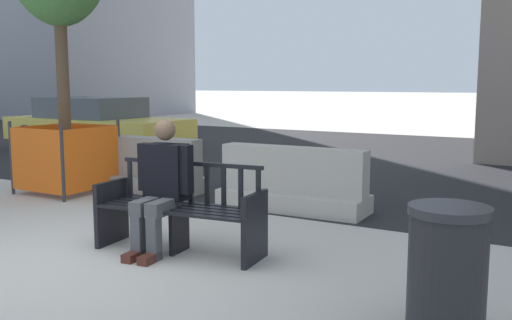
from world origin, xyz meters
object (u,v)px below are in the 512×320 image
Objects in this scene: construction_fence at (66,156)px; car_taxi_near at (95,124)px; jersey_barrier_centre at (293,185)px; street_bench at (180,213)px; trash_bin at (447,270)px; jersey_barrier_left at (144,169)px; seated_person at (162,183)px.

construction_fence is 5.50m from car_taxi_near.
jersey_barrier_centre is 0.42× the size of car_taxi_near.
car_taxi_near reaches higher than street_bench.
car_taxi_near is (-3.65, 4.12, 0.12)m from construction_fence.
trash_bin is at bearing -47.82° from jersey_barrier_centre.
construction_fence is 1.32× the size of trash_bin.
jersey_barrier_left is at bearing 137.54° from street_bench.
construction_fence is (-3.57, -0.63, 0.21)m from jersey_barrier_centre.
seated_person reaches higher than construction_fence.
jersey_barrier_centre is at bearing -25.80° from car_taxi_near.
jersey_barrier_left is (-2.52, 2.31, -0.06)m from street_bench.
construction_fence is at bearing -170.05° from jersey_barrier_centre.
jersey_barrier_left is 5.98m from trash_bin.
trash_bin is (2.69, -0.61, 0.04)m from street_bench.
construction_fence reaches higher than jersey_barrier_left.
trash_bin is at bearing -29.20° from jersey_barrier_left.
jersey_barrier_left is 1.75× the size of construction_fence.
trash_bin is (2.86, -0.53, -0.25)m from seated_person.
jersey_barrier_left is (-2.36, 2.38, -0.35)m from seated_person.
jersey_barrier_left is 5.73m from car_taxi_near.
jersey_barrier_centre is at bearing 87.18° from street_bench.
car_taxi_near is (-7.11, 5.73, 0.27)m from street_bench.
seated_person is 2.92m from trash_bin.
street_bench is at bearing 24.92° from seated_person.
car_taxi_near reaches higher than construction_fence.
jersey_barrier_centre is at bearing -1.41° from jersey_barrier_left.
construction_fence is at bearing 152.80° from seated_person.
jersey_barrier_centre is at bearing 9.95° from construction_fence.
trash_bin is (2.58, -2.85, 0.10)m from jersey_barrier_centre.
trash_bin is at bearing -12.70° from street_bench.
construction_fence is at bearing 160.13° from trash_bin.
street_bench reaches higher than jersey_barrier_left.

